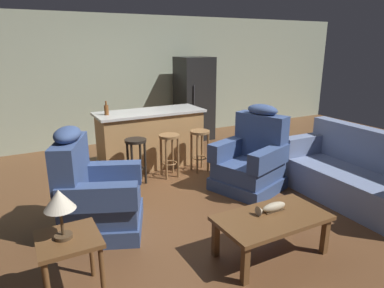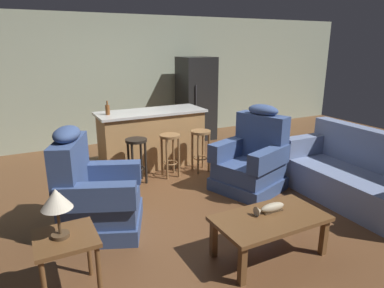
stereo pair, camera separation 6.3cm
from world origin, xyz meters
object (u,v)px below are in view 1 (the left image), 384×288
refrigerator (194,99)px  fish_figurine (271,208)px  bar_stool_middle (169,148)px  couch (356,176)px  recliner_near_island (252,160)px  bottle_tall_green (106,110)px  end_table (69,248)px  bar_stool_left (136,153)px  recliner_near_lamp (94,195)px  table_lamp (59,202)px  bar_stool_right (200,143)px  coffee_table (272,221)px  kitchen_island (151,138)px

refrigerator → fish_figurine: bearing=-108.5°
bar_stool_middle → couch: bearing=-46.9°
recliner_near_island → bar_stool_middle: (-0.85, 0.96, 0.05)m
couch → refrigerator: refrigerator is taller
couch → bar_stool_middle: size_ratio=2.82×
bar_stool_middle → bottle_tall_green: bearing=140.5°
end_table → bar_stool_left: bearing=58.2°
bar_stool_middle → bottle_tall_green: bottle_tall_green is taller
recliner_near_lamp → bar_stool_left: size_ratio=1.76×
table_lamp → bar_stool_right: bearing=40.8°
coffee_table → bar_stool_right: 2.45m
couch → end_table: (-3.65, -0.14, 0.12)m
coffee_table → bar_stool_middle: size_ratio=1.62×
table_lamp → bar_stool_left: 2.49m
coffee_table → table_lamp: table_lamp is taller
couch → bar_stool_right: couch is taller
recliner_near_island → kitchen_island: size_ratio=0.67×
table_lamp → bar_stool_left: bearing=57.5°
coffee_table → refrigerator: size_ratio=0.62×
refrigerator → bar_stool_middle: bearing=-128.2°
table_lamp → recliner_near_island: bearing=22.3°
end_table → bar_stool_left: 2.45m
fish_figurine → recliner_near_lamp: (-1.46, 1.21, -0.04)m
bottle_tall_green → couch: bearing=-44.9°
table_lamp → kitchen_island: 3.28m
fish_figurine → kitchen_island: (-0.11, 2.94, 0.02)m
recliner_near_island → kitchen_island: bearing=-79.5°
bottle_tall_green → recliner_near_lamp: bearing=-110.1°
recliner_near_island → kitchen_island: (-0.91, 1.59, 0.06)m
coffee_table → recliner_near_lamp: (-1.41, 1.29, 0.06)m
table_lamp → couch: bearing=2.0°
recliner_near_lamp → bar_stool_right: size_ratio=1.76×
recliner_near_lamp → bar_stool_left: recliner_near_lamp is taller
coffee_table → end_table: 1.86m
end_table → refrigerator: (3.27, 3.91, 0.42)m
end_table → refrigerator: bearing=50.1°
refrigerator → bottle_tall_green: bearing=-151.7°
bar_stool_left → bar_stool_right: size_ratio=1.00×
recliner_near_island → bottle_tall_green: 2.37m
recliner_near_island → table_lamp: (-2.72, -1.11, 0.45)m
end_table → bar_stool_middle: (1.83, 2.08, 0.01)m
recliner_near_lamp → recliner_near_island: size_ratio=1.00×
bar_stool_right → bar_stool_left: bearing=180.0°
fish_figurine → recliner_near_lamp: 1.90m
couch → bottle_tall_green: size_ratio=8.72×
end_table → bottle_tall_green: (1.06, 2.72, 0.57)m
recliner_near_island → end_table: 2.91m
couch → refrigerator: bearing=-82.8°
couch → table_lamp: table_lamp is taller
couch → bar_stool_right: size_ratio=2.82×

